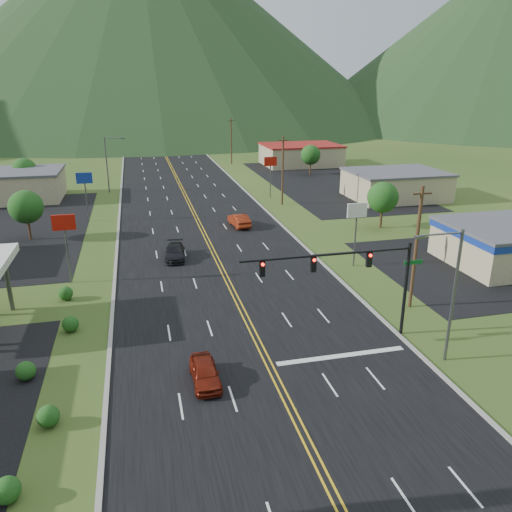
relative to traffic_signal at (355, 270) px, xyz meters
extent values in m
plane|color=#294518|center=(-6.48, -14.00, -5.33)|extent=(500.00, 500.00, 0.00)
cube|color=black|center=(-6.48, -14.00, -5.33)|extent=(20.00, 460.00, 0.04)
cylinder|color=black|center=(4.02, 0.00, -1.83)|extent=(0.24, 0.24, 7.00)
cylinder|color=black|center=(-1.98, 0.00, 1.27)|extent=(12.00, 0.18, 0.18)
cube|color=#0C591E|center=(4.42, 0.00, 0.17)|extent=(1.40, 0.06, 0.30)
cube|color=black|center=(1.02, 0.00, 0.67)|extent=(0.35, 0.28, 1.05)
sphere|color=#FF0C05|center=(1.02, -0.18, 1.02)|extent=(0.22, 0.22, 0.22)
cube|color=black|center=(-2.98, 0.00, 0.67)|extent=(0.35, 0.28, 1.05)
sphere|color=#FF0C05|center=(-2.98, -0.18, 1.02)|extent=(0.22, 0.22, 0.22)
cube|color=black|center=(-6.48, 0.00, 0.67)|extent=(0.35, 0.28, 1.05)
sphere|color=#FF0C05|center=(-6.48, -0.18, 1.02)|extent=(0.22, 0.22, 0.22)
cylinder|color=#59595E|center=(5.02, -4.00, -0.83)|extent=(0.20, 0.20, 9.00)
cylinder|color=#59595E|center=(3.58, -4.00, 3.47)|extent=(2.88, 0.12, 0.12)
cube|color=#59595E|center=(2.14, -4.00, 3.37)|extent=(0.60, 0.25, 0.18)
cylinder|color=#59595E|center=(-18.48, 56.00, -0.83)|extent=(0.20, 0.20, 9.00)
cylinder|color=#59595E|center=(-17.04, 56.00, 3.47)|extent=(2.88, 0.12, 0.12)
cube|color=#59595E|center=(-15.60, 56.00, 3.37)|extent=(0.60, 0.25, 0.18)
cylinder|color=#59595E|center=(-24.48, 11.00, -2.83)|extent=(0.36, 0.36, 5.00)
cube|color=#C6BA89|center=(-34.48, 54.00, -3.23)|extent=(18.00, 11.00, 4.20)
cube|color=#C6BA89|center=(25.52, 41.00, -3.33)|extent=(14.00, 11.00, 4.00)
cube|color=#4C4C51|center=(25.52, 41.00, -1.18)|extent=(14.40, 11.40, 0.30)
cube|color=#C6BA89|center=(21.52, 76.00, -3.23)|extent=(16.00, 12.00, 4.20)
cube|color=maroon|center=(21.52, 76.00, -0.98)|extent=(16.40, 12.40, 0.30)
cylinder|color=#59595E|center=(-20.48, 16.00, -2.83)|extent=(0.16, 0.16, 5.00)
cube|color=#A91209|center=(-20.48, 16.00, 0.37)|extent=(2.00, 0.18, 1.40)
cylinder|color=#59595E|center=(-20.48, 38.00, -2.83)|extent=(0.16, 0.16, 5.00)
cube|color=navy|center=(-20.48, 38.00, 0.37)|extent=(2.00, 0.18, 1.40)
cylinder|color=#59595E|center=(6.52, 14.00, -2.83)|extent=(0.16, 0.16, 5.00)
cube|color=white|center=(6.52, 14.00, 0.37)|extent=(2.00, 0.18, 1.40)
cylinder|color=#59595E|center=(6.52, 46.00, -2.83)|extent=(0.16, 0.16, 5.00)
cube|color=#A91209|center=(6.52, 46.00, 0.37)|extent=(2.00, 0.18, 1.40)
cylinder|color=#382314|center=(-26.48, 31.00, -3.83)|extent=(0.30, 0.30, 3.00)
sphere|color=#134215|center=(-26.48, 31.00, -1.43)|extent=(3.84, 3.84, 3.84)
cylinder|color=#382314|center=(-31.48, 58.00, -3.83)|extent=(0.30, 0.30, 3.00)
sphere|color=#134215|center=(-31.48, 58.00, -1.43)|extent=(3.84, 3.84, 3.84)
cylinder|color=#382314|center=(15.52, 26.00, -3.83)|extent=(0.30, 0.30, 3.00)
sphere|color=#134215|center=(15.52, 26.00, -1.43)|extent=(3.84, 3.84, 3.84)
cylinder|color=#382314|center=(19.52, 64.00, -3.83)|extent=(0.30, 0.30, 3.00)
sphere|color=#134215|center=(19.52, 64.00, -1.43)|extent=(3.84, 3.84, 3.84)
cylinder|color=#382314|center=(7.02, 4.00, -0.33)|extent=(0.28, 0.28, 10.00)
cube|color=#382314|center=(7.02, 4.00, 4.07)|extent=(1.60, 0.12, 0.12)
cylinder|color=#382314|center=(7.02, 41.00, -0.33)|extent=(0.28, 0.28, 10.00)
cube|color=#382314|center=(7.02, 41.00, 4.07)|extent=(1.60, 0.12, 0.12)
cylinder|color=#382314|center=(7.02, 81.00, -0.33)|extent=(0.28, 0.28, 10.00)
cube|color=#382314|center=(7.02, 81.00, 4.07)|extent=(1.60, 0.12, 0.12)
cylinder|color=#382314|center=(7.02, 121.00, -0.33)|extent=(0.28, 0.28, 10.00)
cube|color=#382314|center=(7.02, 121.00, 4.07)|extent=(1.60, 0.12, 0.12)
cone|color=black|center=(-6.48, 206.00, 37.17)|extent=(220.00, 220.00, 85.00)
imported|color=maroon|center=(-10.79, -2.95, -4.64)|extent=(1.70, 4.10, 1.39)
imported|color=black|center=(-10.64, 20.24, -4.62)|extent=(2.47, 5.04, 1.41)
imported|color=maroon|center=(-1.70, 30.70, -4.53)|extent=(2.22, 5.02, 1.60)
camera|label=1|loc=(-13.92, -29.17, 12.10)|focal=35.00mm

